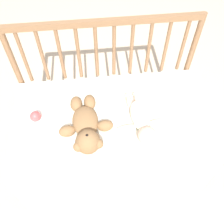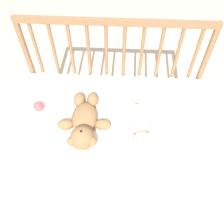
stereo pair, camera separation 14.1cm
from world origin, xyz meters
name	(u,v)px [view 1 (the left image)]	position (x,y,z in m)	size (l,w,h in m)	color
ground_plane	(112,157)	(0.00, 0.00, 0.00)	(12.00, 12.00, 0.00)	#C6B293
crib_mattress	(112,140)	(0.00, 0.00, 0.27)	(1.16, 0.66, 0.53)	white
crib_rail	(105,60)	(0.00, 0.35, 0.66)	(1.16, 0.04, 0.94)	brown
blanket	(113,122)	(0.00, -0.04, 0.54)	(0.82, 0.52, 0.01)	silver
teddy_bear	(86,127)	(-0.15, -0.09, 0.58)	(0.31, 0.41, 0.13)	olive
baby	(141,120)	(0.16, -0.07, 0.57)	(0.30, 0.39, 0.10)	#EAEACC
toy_ball	(35,116)	(-0.44, 0.03, 0.56)	(0.06, 0.06, 0.06)	#DB4C4C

